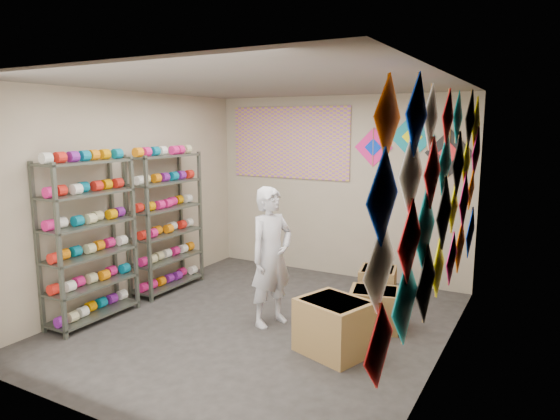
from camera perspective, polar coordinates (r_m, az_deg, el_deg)
The scene contains 12 objects.
ground at distance 5.93m, azimuth -2.31°, elevation -12.83°, with size 4.50×4.50×0.00m, color #282623.
room_walls at distance 5.52m, azimuth -2.42°, elevation 3.16°, with size 4.50×4.50×4.50m.
shelf_rack_front at distance 6.16m, azimuth -20.99°, elevation -3.36°, with size 0.40×1.10×1.90m, color #4C5147.
shelf_rack_back at distance 7.04m, azimuth -12.90°, elevation -1.38°, with size 0.40×1.10×1.90m, color #4C5147.
string_spools at distance 6.56m, azimuth -16.71°, elevation -1.50°, with size 0.12×2.36×0.12m.
kite_wall_display at distance 4.84m, azimuth 18.26°, elevation 1.41°, with size 0.06×4.34×2.08m.
back_wall_kites at distance 7.13m, azimuth 15.09°, elevation 7.11°, with size 1.66×0.02×0.86m.
poster at distance 7.82m, azimuth 1.11°, elevation 7.70°, with size 2.00×0.01×1.10m, color purple.
shopkeeper at distance 5.68m, azimuth -1.00°, elevation -5.35°, with size 0.55×0.67×1.60m, color silver.
carton_a at distance 5.17m, azimuth 6.18°, elevation -13.10°, with size 0.66×0.55×0.55m, color olive.
carton_b at distance 5.84m, azimuth 10.75°, elevation -11.03°, with size 0.54×0.44×0.44m, color olive.
carton_c at distance 6.70m, azimuth 11.09°, elevation -8.35°, with size 0.45×0.50×0.43m, color olive.
Camera 1 is at (2.86, -4.68, 2.27)m, focal length 32.00 mm.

